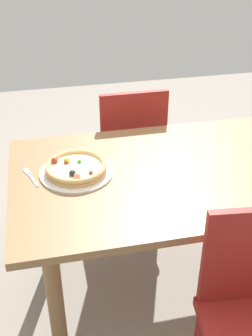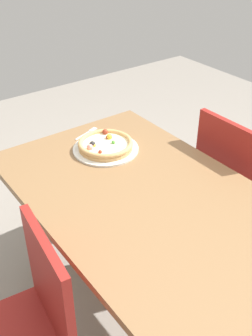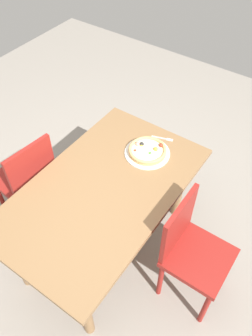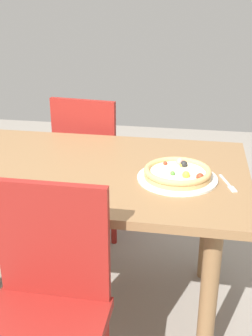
% 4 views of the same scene
% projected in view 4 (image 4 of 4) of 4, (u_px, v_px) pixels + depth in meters
% --- Properties ---
extents(ground_plane, '(6.00, 6.00, 0.00)m').
position_uv_depth(ground_plane, '(85.00, 298.00, 2.13)').
color(ground_plane, gray).
extents(dining_table, '(1.48, 0.89, 0.73)m').
position_uv_depth(dining_table, '(80.00, 187.00, 1.89)').
color(dining_table, olive).
rests_on(dining_table, ground).
extents(chair_near, '(0.44, 0.44, 0.90)m').
position_uv_depth(chair_near, '(92.00, 159.00, 2.55)').
color(chair_near, maroon).
rests_on(chair_near, ground).
extents(chair_far, '(0.40, 0.40, 0.90)m').
position_uv_depth(chair_far, '(44.00, 312.00, 1.33)').
color(chair_far, maroon).
rests_on(chair_far, ground).
extents(plate, '(0.33, 0.33, 0.01)m').
position_uv_depth(plate, '(177.00, 178.00, 1.71)').
color(plate, silver).
rests_on(plate, dining_table).
extents(pizza, '(0.28, 0.28, 0.05)m').
position_uv_depth(pizza, '(178.00, 172.00, 1.70)').
color(pizza, tan).
rests_on(pizza, plate).
extents(fork, '(0.07, 0.16, 0.00)m').
position_uv_depth(fork, '(228.00, 185.00, 1.66)').
color(fork, silver).
rests_on(fork, dining_table).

